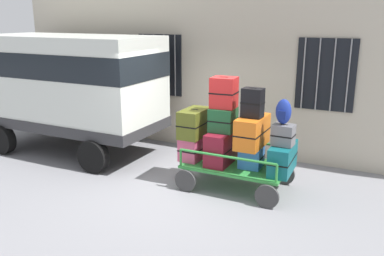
{
  "coord_description": "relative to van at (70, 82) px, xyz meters",
  "views": [
    {
      "loc": [
        3.49,
        -6.48,
        3.18
      ],
      "look_at": [
        0.07,
        0.41,
        1.07
      ],
      "focal_mm": 38.28,
      "sensor_mm": 36.0,
      "label": 1
    }
  ],
  "objects": [
    {
      "name": "suitcase_midleft_top",
      "position": [
        4.03,
        -0.35,
        0.13
      ],
      "size": [
        0.48,
        0.43,
        0.57
      ],
      "color": "#B21E1E",
      "rests_on": "suitcase_midleft_middle"
    },
    {
      "name": "building_wall",
      "position": [
        3.33,
        1.74,
        0.8
      ],
      "size": [
        12.0,
        0.38,
        5.0
      ],
      "color": "#BCB29E",
      "rests_on": "ground"
    },
    {
      "name": "suitcase_center_middle",
      "position": [
        4.61,
        -0.38,
        -0.54
      ],
      "size": [
        0.43,
        0.89,
        0.56
      ],
      "color": "orange",
      "rests_on": "suitcase_center_bottom"
    },
    {
      "name": "cart_railing",
      "position": [
        4.32,
        -0.38,
        -0.95
      ],
      "size": [
        1.86,
        1.08,
        0.34
      ],
      "color": "#2D8438",
      "rests_on": "luggage_cart"
    },
    {
      "name": "suitcase_center_bottom",
      "position": [
        4.61,
        -0.37,
        -1.02
      ],
      "size": [
        0.42,
        0.45,
        0.41
      ],
      "color": "#3372C6",
      "rests_on": "luggage_cart"
    },
    {
      "name": "suitcase_left_middle",
      "position": [
        3.45,
        -0.4,
        -0.51
      ],
      "size": [
        0.42,
        0.76,
        0.54
      ],
      "color": "#4C5119",
      "rests_on": "suitcase_left_bottom"
    },
    {
      "name": "suitcase_midright_bottom",
      "position": [
        5.19,
        -0.37,
        -0.97
      ],
      "size": [
        0.4,
        0.91,
        0.52
      ],
      "color": "#0F5960",
      "rests_on": "luggage_cart"
    },
    {
      "name": "suitcase_midright_middle",
      "position": [
        5.19,
        -0.42,
        -0.52
      ],
      "size": [
        0.39,
        0.31,
        0.38
      ],
      "color": "slate",
      "rests_on": "suitcase_midright_bottom"
    },
    {
      "name": "ground_plane",
      "position": [
        3.32,
        -0.79,
        -1.69
      ],
      "size": [
        40.0,
        40.0,
        0.0
      ],
      "primitive_type": "plane",
      "color": "gray"
    },
    {
      "name": "suitcase_center_top",
      "position": [
        4.61,
        -0.42,
        0.0
      ],
      "size": [
        0.38,
        0.28,
        0.53
      ],
      "color": "black",
      "rests_on": "suitcase_center_middle"
    },
    {
      "name": "backpack",
      "position": [
        5.17,
        -0.42,
        -0.11
      ],
      "size": [
        0.27,
        0.22,
        0.44
      ],
      "color": "navy",
      "rests_on": "suitcase_midright_middle"
    },
    {
      "name": "suitcase_midleft_bottom",
      "position": [
        4.03,
        -0.42,
        -0.91
      ],
      "size": [
        0.42,
        0.84,
        0.62
      ],
      "color": "maroon",
      "rests_on": "luggage_cart"
    },
    {
      "name": "suitcase_left_bottom",
      "position": [
        3.45,
        -0.35,
        -1.0
      ],
      "size": [
        0.4,
        0.82,
        0.45
      ],
      "color": "#CC4C72",
      "rests_on": "luggage_cart"
    },
    {
      "name": "luggage_cart",
      "position": [
        4.32,
        -0.38,
        -1.31
      ],
      "size": [
        1.98,
        1.21,
        0.47
      ],
      "color": "#2D8438",
      "rests_on": "ground"
    },
    {
      "name": "van",
      "position": [
        0.0,
        0.0,
        0.0
      ],
      "size": [
        4.32,
        2.04,
        2.76
      ],
      "color": "silver",
      "rests_on": "ground"
    },
    {
      "name": "suitcase_midleft_middle",
      "position": [
        4.03,
        -0.37,
        -0.38
      ],
      "size": [
        0.48,
        0.5,
        0.44
      ],
      "color": "#194C28",
      "rests_on": "suitcase_midleft_bottom"
    }
  ]
}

